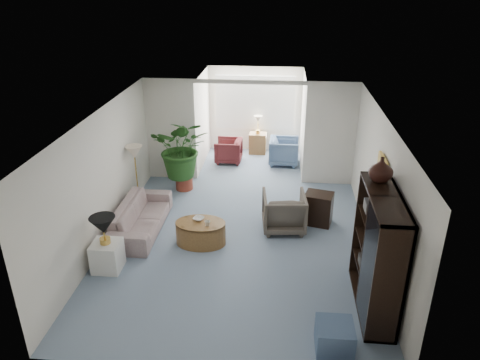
# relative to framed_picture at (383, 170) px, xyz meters

# --- Properties ---
(floor) EXTENTS (6.00, 6.00, 0.00)m
(floor) POSITION_rel_framed_picture_xyz_m (-2.46, 0.10, -1.70)
(floor) COLOR #849AAE
(floor) RESTS_ON ground
(sunroom_floor) EXTENTS (2.60, 2.60, 0.00)m
(sunroom_floor) POSITION_rel_framed_picture_xyz_m (-2.46, 4.20, -1.70)
(sunroom_floor) COLOR #849AAE
(sunroom_floor) RESTS_ON ground
(back_pier_left) EXTENTS (1.20, 0.12, 2.50)m
(back_pier_left) POSITION_rel_framed_picture_xyz_m (-4.36, 3.10, -0.45)
(back_pier_left) COLOR white
(back_pier_left) RESTS_ON ground
(back_pier_right) EXTENTS (1.20, 0.12, 2.50)m
(back_pier_right) POSITION_rel_framed_picture_xyz_m (-0.56, 3.10, -0.45)
(back_pier_right) COLOR white
(back_pier_right) RESTS_ON ground
(back_header) EXTENTS (2.60, 0.12, 0.10)m
(back_header) POSITION_rel_framed_picture_xyz_m (-2.46, 3.10, 0.75)
(back_header) COLOR white
(back_header) RESTS_ON back_pier_left
(window_pane) EXTENTS (2.20, 0.02, 1.50)m
(window_pane) POSITION_rel_framed_picture_xyz_m (-2.46, 5.28, -0.30)
(window_pane) COLOR white
(window_blinds) EXTENTS (2.20, 0.02, 1.50)m
(window_blinds) POSITION_rel_framed_picture_xyz_m (-2.46, 5.25, -0.30)
(window_blinds) COLOR white
(framed_picture) EXTENTS (0.04, 0.50, 0.40)m
(framed_picture) POSITION_rel_framed_picture_xyz_m (0.00, 0.00, 0.00)
(framed_picture) COLOR #AFA68C
(sofa) EXTENTS (0.79, 2.02, 0.59)m
(sofa) POSITION_rel_framed_picture_xyz_m (-4.42, 0.53, -1.41)
(sofa) COLOR #B5AA99
(sofa) RESTS_ON ground
(end_table) EXTENTS (0.47, 0.47, 0.52)m
(end_table) POSITION_rel_framed_picture_xyz_m (-4.62, -0.82, -1.44)
(end_table) COLOR white
(end_table) RESTS_ON ground
(table_lamp) EXTENTS (0.44, 0.44, 0.30)m
(table_lamp) POSITION_rel_framed_picture_xyz_m (-4.62, -0.82, -0.83)
(table_lamp) COLOR black
(table_lamp) RESTS_ON end_table
(floor_lamp) EXTENTS (0.36, 0.36, 0.28)m
(floor_lamp) POSITION_rel_framed_picture_xyz_m (-4.79, 1.58, -0.45)
(floor_lamp) COLOR #F9E4C6
(floor_lamp) RESTS_ON ground
(coffee_table) EXTENTS (1.20, 1.20, 0.45)m
(coffee_table) POSITION_rel_framed_picture_xyz_m (-3.15, 0.14, -1.47)
(coffee_table) COLOR olive
(coffee_table) RESTS_ON ground
(coffee_bowl) EXTENTS (0.25, 0.25, 0.05)m
(coffee_bowl) POSITION_rel_framed_picture_xyz_m (-3.20, 0.24, -1.23)
(coffee_bowl) COLOR white
(coffee_bowl) RESTS_ON coffee_table
(coffee_cup) EXTENTS (0.13, 0.13, 0.10)m
(coffee_cup) POSITION_rel_framed_picture_xyz_m (-3.00, 0.04, -1.20)
(coffee_cup) COLOR silver
(coffee_cup) RESTS_ON coffee_table
(wingback_chair) EXTENTS (0.90, 0.93, 0.77)m
(wingback_chair) POSITION_rel_framed_picture_xyz_m (-1.60, 0.84, -1.31)
(wingback_chair) COLOR #5D5449
(wingback_chair) RESTS_ON ground
(side_table_dark) EXTENTS (0.64, 0.56, 0.66)m
(side_table_dark) POSITION_rel_framed_picture_xyz_m (-0.90, 1.14, -1.37)
(side_table_dark) COLOR black
(side_table_dark) RESTS_ON ground
(entertainment_cabinet) EXTENTS (0.45, 1.70, 1.88)m
(entertainment_cabinet) POSITION_rel_framed_picture_xyz_m (-0.23, -1.35, -0.76)
(entertainment_cabinet) COLOR black
(entertainment_cabinet) RESTS_ON ground
(cabinet_urn) EXTENTS (0.36, 0.36, 0.38)m
(cabinet_urn) POSITION_rel_framed_picture_xyz_m (-0.23, -0.85, 0.37)
(cabinet_urn) COLOR black
(cabinet_urn) RESTS_ON entertainment_cabinet
(ottoman) EXTENTS (0.51, 0.51, 0.40)m
(ottoman) POSITION_rel_framed_picture_xyz_m (-0.89, -2.34, -1.50)
(ottoman) COLOR slate
(ottoman) RESTS_ON ground
(plant_pot) EXTENTS (0.40, 0.40, 0.32)m
(plant_pot) POSITION_rel_framed_picture_xyz_m (-3.96, 2.48, -1.54)
(plant_pot) COLOR brown
(plant_pot) RESTS_ON ground
(house_plant) EXTENTS (1.30, 1.13, 1.45)m
(house_plant) POSITION_rel_framed_picture_xyz_m (-3.96, 2.48, -0.66)
(house_plant) COLOR #234F1B
(house_plant) RESTS_ON plant_pot
(sunroom_chair_blue) EXTENTS (0.80, 0.78, 0.71)m
(sunroom_chair_blue) POSITION_rel_framed_picture_xyz_m (-1.61, 4.27, -1.35)
(sunroom_chair_blue) COLOR slate
(sunroom_chair_blue) RESTS_ON ground
(sunroom_chair_maroon) EXTENTS (0.73, 0.71, 0.64)m
(sunroom_chair_maroon) POSITION_rel_framed_picture_xyz_m (-3.11, 4.27, -1.38)
(sunroom_chair_maroon) COLOR maroon
(sunroom_chair_maroon) RESTS_ON ground
(sunroom_table) EXTENTS (0.49, 0.38, 0.58)m
(sunroom_table) POSITION_rel_framed_picture_xyz_m (-2.36, 5.02, -1.41)
(sunroom_table) COLOR olive
(sunroom_table) RESTS_ON ground
(shelf_clutter) EXTENTS (0.30, 0.95, 1.06)m
(shelf_clutter) POSITION_rel_framed_picture_xyz_m (-0.28, -1.35, -0.50)
(shelf_clutter) COLOR #454240
(shelf_clutter) RESTS_ON entertainment_cabinet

